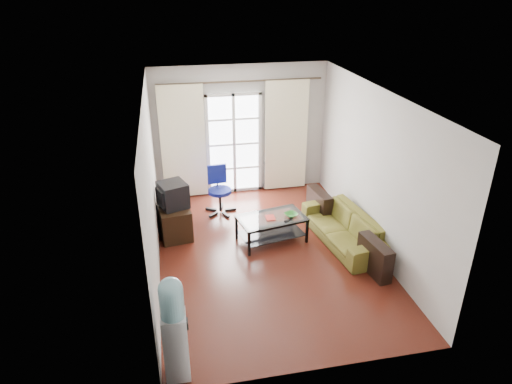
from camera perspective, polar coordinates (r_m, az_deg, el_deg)
floor at (r=7.81m, az=1.42°, el=-7.57°), size 5.20×5.20×0.00m
ceiling at (r=6.73m, az=1.67°, el=12.09°), size 5.20×5.20×0.00m
wall_back at (r=9.55m, az=-1.95°, el=7.72°), size 3.60×0.02×2.70m
wall_front at (r=4.99m, az=8.27°, el=-10.41°), size 3.60×0.02×2.70m
wall_left at (r=7.02m, az=-12.95°, el=0.31°), size 0.02×5.20×2.70m
wall_right at (r=7.74m, az=14.66°, el=2.54°), size 0.02×5.20×2.70m
french_door at (r=9.57m, az=-2.76°, el=5.99°), size 1.16×0.06×2.15m
curtain_rod at (r=9.20m, az=-1.93°, el=13.66°), size 3.30×0.04×0.04m
curtain_left at (r=9.38m, az=-9.10°, el=6.09°), size 0.90×0.07×2.35m
curtain_right at (r=9.68m, az=3.78°, el=6.98°), size 0.90×0.07×2.35m
radiator at (r=9.97m, az=2.78°, el=2.22°), size 0.64×0.12×0.64m
sofa at (r=8.11m, az=10.94°, el=-4.42°), size 2.12×1.27×0.56m
coffee_table at (r=7.99m, az=1.95°, el=-4.21°), size 1.26×0.87×0.47m
bowl at (r=7.95m, az=4.41°, el=-2.86°), size 0.38×0.38×0.05m
book at (r=7.86m, az=1.24°, el=-3.29°), size 0.17×0.22×0.02m
remote at (r=7.82m, az=4.00°, el=-3.54°), size 0.15×0.11×0.02m
tv_stand at (r=8.31m, az=-10.21°, el=-3.55°), size 0.63×0.85×0.57m
crt_tv at (r=8.09m, az=-10.46°, el=-0.36°), size 0.59×0.60×0.44m
task_chair at (r=9.00m, az=-4.56°, el=-0.88°), size 0.69×0.69×0.93m
water_cooler at (r=5.36m, az=-10.20°, el=-16.30°), size 0.30×0.28×1.37m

